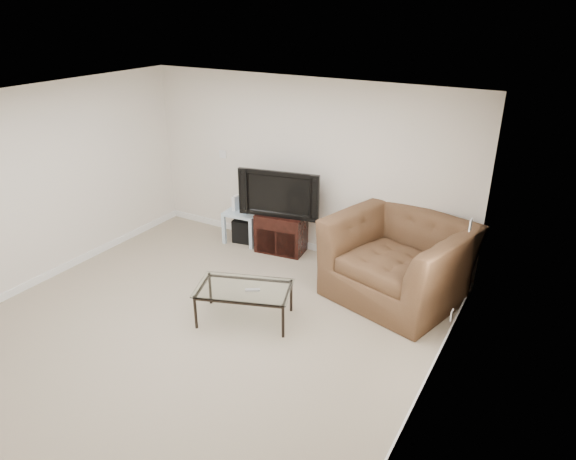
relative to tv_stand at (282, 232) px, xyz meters
The scene contains 18 objects.
floor 2.31m from the tv_stand, 84.36° to the right, with size 5.00×5.00×0.00m, color tan.
ceiling 3.18m from the tv_stand, 84.36° to the right, with size 5.00×5.00×0.00m, color white.
wall_back 1.01m from the tv_stand, 44.35° to the left, with size 5.00×0.02×2.50m, color silver.
wall_left 3.36m from the tv_stand, 134.94° to the right, with size 0.02×5.00×2.50m, color silver.
wall_right 3.68m from the tv_stand, 39.92° to the right, with size 0.02×5.00×2.50m, color silver.
plate_back 1.53m from the tv_stand, 169.96° to the left, with size 0.12×0.02×0.12m, color white.
plate_right_switch 2.96m from the tv_stand, 14.07° to the right, with size 0.02×0.09×0.13m, color white.
plate_right_outlet 2.88m from the tv_stand, 19.86° to the right, with size 0.02×0.08×0.12m, color white.
tv_stand is the anchor object (origin of this frame).
dvd_player 0.20m from the tv_stand, 82.11° to the right, with size 0.40×0.28×0.06m, color black.
television 0.63m from the tv_stand, 82.11° to the right, with size 1.10×0.22×0.68m, color black.
side_table 0.67m from the tv_stand, behind, with size 0.52×0.52×0.50m, color silver, non-canonical shape.
subwoofer 0.65m from the tv_stand, behind, with size 0.37×0.37×0.37m, color black.
game_console 0.85m from the tv_stand, behind, with size 0.05×0.17×0.23m, color white.
game_case 0.67m from the tv_stand, behind, with size 0.05×0.14×0.20m, color #337FCC.
recliner 1.98m from the tv_stand, 12.44° to the right, with size 1.55×1.01×1.35m, color #583120.
coffee_table 1.89m from the tv_stand, 72.66° to the right, with size 1.07×0.61×0.42m, color black, non-canonical shape.
remote 1.93m from the tv_stand, 69.28° to the right, with size 0.17×0.05×0.02m, color #B2B2B7.
Camera 1 is at (3.29, -3.64, 3.40)m, focal length 32.00 mm.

